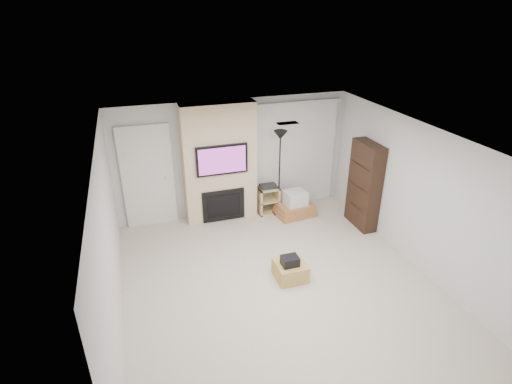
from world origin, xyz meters
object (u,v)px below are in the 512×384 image
object	(u,v)px
floor_lamp	(280,150)
box_stack	(295,206)
ottoman	(290,270)
bookshelf	(364,185)
av_stand	(268,198)

from	to	relation	value
floor_lamp	box_stack	size ratio (longest dim) A/B	2.13
ottoman	bookshelf	bearing A→B (deg)	30.30
box_stack	floor_lamp	bearing A→B (deg)	153.16
floor_lamp	box_stack	xyz separation A→B (m)	(0.32, -0.16, -1.28)
ottoman	bookshelf	distance (m)	2.54
av_stand	box_stack	size ratio (longest dim) A/B	0.74
ottoman	bookshelf	size ratio (longest dim) A/B	0.28
bookshelf	floor_lamp	bearing A→B (deg)	145.93
floor_lamp	av_stand	xyz separation A→B (m)	(-0.20, 0.13, -1.14)
av_stand	box_stack	world-z (taller)	av_stand
box_stack	bookshelf	bearing A→B (deg)	-35.90
ottoman	av_stand	distance (m)	2.39
floor_lamp	box_stack	bearing A→B (deg)	-26.84
floor_lamp	box_stack	world-z (taller)	floor_lamp
floor_lamp	bookshelf	size ratio (longest dim) A/B	1.05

